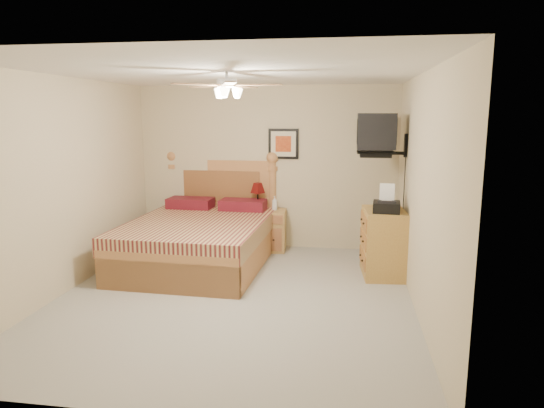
% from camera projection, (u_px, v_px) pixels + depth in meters
% --- Properties ---
extents(floor, '(4.50, 4.50, 0.00)m').
position_uv_depth(floor, '(235.00, 297.00, 5.56)').
color(floor, '#9C988D').
rests_on(floor, ground).
extents(ceiling, '(4.00, 4.50, 0.04)m').
position_uv_depth(ceiling, '(231.00, 73.00, 5.10)').
color(ceiling, white).
rests_on(ceiling, ground).
extents(wall_back, '(4.00, 0.04, 2.50)m').
position_uv_depth(wall_back, '(266.00, 168.00, 7.51)').
color(wall_back, beige).
rests_on(wall_back, ground).
extents(wall_front, '(4.00, 0.04, 2.50)m').
position_uv_depth(wall_front, '(153.00, 243.00, 3.14)').
color(wall_front, beige).
rests_on(wall_front, ground).
extents(wall_left, '(0.04, 4.50, 2.50)m').
position_uv_depth(wall_left, '(65.00, 186.00, 5.63)').
color(wall_left, beige).
rests_on(wall_left, ground).
extents(wall_right, '(0.04, 4.50, 2.50)m').
position_uv_depth(wall_right, '(421.00, 194.00, 5.03)').
color(wall_right, beige).
rests_on(wall_right, ground).
extents(bed, '(1.86, 2.39, 1.50)m').
position_uv_depth(bed, '(198.00, 212.00, 6.62)').
color(bed, '#C2804D').
rests_on(bed, ground).
extents(nightstand, '(0.60, 0.47, 0.62)m').
position_uv_depth(nightstand, '(267.00, 230.00, 7.44)').
color(nightstand, '#A0743E').
rests_on(nightstand, ground).
extents(table_lamp, '(0.26, 0.26, 0.42)m').
position_uv_depth(table_lamp, '(258.00, 196.00, 7.40)').
color(table_lamp, '#5A0B0A').
rests_on(table_lamp, nightstand).
extents(lotion_bottle, '(0.10, 0.10, 0.22)m').
position_uv_depth(lotion_bottle, '(275.00, 203.00, 7.38)').
color(lotion_bottle, white).
rests_on(lotion_bottle, nightstand).
extents(framed_picture, '(0.46, 0.04, 0.46)m').
position_uv_depth(framed_picture, '(283.00, 144.00, 7.39)').
color(framed_picture, black).
rests_on(framed_picture, wall_back).
extents(dresser, '(0.56, 0.77, 0.86)m').
position_uv_depth(dresser, '(383.00, 243.00, 6.26)').
color(dresser, '#A77836').
rests_on(dresser, ground).
extents(fax_machine, '(0.35, 0.37, 0.35)m').
position_uv_depth(fax_machine, '(387.00, 198.00, 6.01)').
color(fax_machine, black).
rests_on(fax_machine, dresser).
extents(magazine_lower, '(0.22, 0.28, 0.02)m').
position_uv_depth(magazine_lower, '(383.00, 206.00, 6.41)').
color(magazine_lower, beige).
rests_on(magazine_lower, dresser).
extents(magazine_upper, '(0.26, 0.31, 0.02)m').
position_uv_depth(magazine_upper, '(383.00, 204.00, 6.42)').
color(magazine_upper, tan).
rests_on(magazine_upper, magazine_lower).
extents(wall_tv, '(0.56, 0.46, 0.58)m').
position_uv_depth(wall_tv, '(388.00, 134.00, 6.27)').
color(wall_tv, black).
rests_on(wall_tv, wall_right).
extents(ceiling_fan, '(1.14, 1.14, 0.28)m').
position_uv_depth(ceiling_fan, '(227.00, 85.00, 4.93)').
color(ceiling_fan, silver).
rests_on(ceiling_fan, ceiling).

